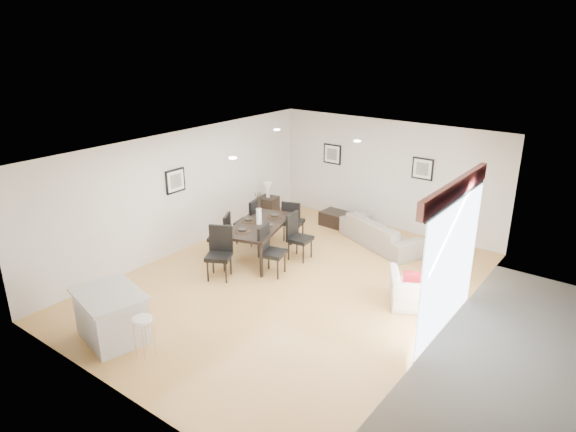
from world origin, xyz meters
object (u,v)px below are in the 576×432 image
Objects in this scene: dining_table at (259,227)px; dining_chair_efar at (297,233)px; sofa at (381,232)px; bar_stool at (143,323)px; side_table at (268,208)px; dining_chair_head at (220,249)px; kitchen_island at (111,315)px; dining_chair_wnear at (223,233)px; armchair at (418,290)px; dining_chair_foot at (292,219)px; dining_chair_enear at (269,247)px; coffee_table at (339,219)px; dining_chair_wfar at (251,219)px.

dining_chair_efar reaches higher than dining_table.
sofa is 3.25× the size of bar_stool.
dining_chair_head is at bearing -67.54° from side_table.
dining_table is 0.82m from dining_chair_efar.
bar_stool is at bearing 105.08° from sofa.
sofa is 1.59× the size of kitchen_island.
side_table is (-0.66, 2.39, -0.24)m from dining_chair_wnear.
sofa is 2.14× the size of armchair.
dining_chair_wnear is 1.76m from dining_chair_foot.
armchair is 4.78m from bar_stool.
dining_chair_head is at bearing 84.66° from sofa.
dining_chair_head is 1.60× the size of bar_stool.
dining_table is at bearing 93.95° from dining_chair_wnear.
dining_chair_wnear is 0.94× the size of dining_chair_enear.
dining_chair_foot is 5.02m from kitchen_island.
dining_table is 2.13× the size of dining_chair_wnear.
side_table is (-5.00, 1.89, -0.02)m from armchair.
coffee_table is (-3.26, 2.59, -0.15)m from armchair.
dining_chair_enear is 0.77× the size of kitchen_island.
dining_chair_wnear is 0.98m from dining_chair_head.
dining_chair_enear reaches higher than bar_stool.
dining_table reaches higher than armchair.
dining_chair_wnear reaches higher than side_table.
armchair is 0.93× the size of dining_chair_wfar.
dining_chair_head is 2.68m from kitchen_island.
dining_chair_enear reaches higher than dining_chair_efar.
dining_chair_wfar is 1.75× the size of side_table.
dining_table is 3.96m from bar_stool.
dining_chair_efar is at bearing -37.60° from armchair.
armchair is at bearing 72.19° from dining_chair_wfar.
armchair is 0.95× the size of dining_chair_head.
armchair is 1.63× the size of side_table.
sofa is 3.49× the size of side_table.
dining_chair_wnear is 0.95× the size of dining_chair_efar.
side_table is (-1.34, 1.96, -0.40)m from dining_table.
dining_chair_wnear reaches higher than bar_stool.
bar_stool is (1.61, -3.41, 0.02)m from dining_chair_wnear.
armchair is 0.74× the size of kitchen_island.
dining_chair_foot is 0.73× the size of kitchen_island.
dining_table is 0.83m from dining_chair_wfar.
dining_chair_head reaches higher than dining_chair_foot.
dining_chair_wnear is at bearing 70.04° from sofa.
dining_chair_wnear is 0.98× the size of dining_chair_foot.
sofa is 2.07× the size of dining_chair_enear.
dining_chair_wnear is at bearing -74.58° from side_table.
bar_stool is (-2.73, -3.91, 0.24)m from armchair.
dining_chair_wnear is 3.77m from bar_stool.
bar_stool is at bearing 170.10° from dining_chair_enear.
dining_chair_enear is at bearing 15.81° from dining_chair_head.
dining_chair_wfar is 1.02× the size of dining_chair_head.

